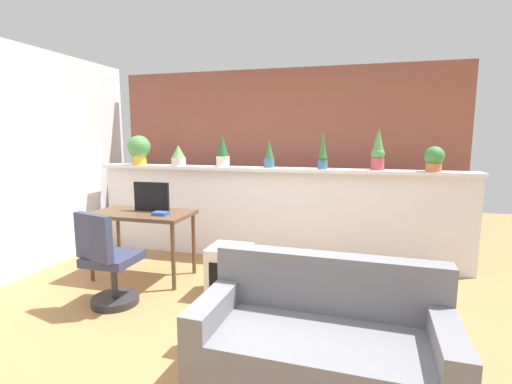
{
  "coord_description": "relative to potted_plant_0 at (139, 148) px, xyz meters",
  "views": [
    {
      "loc": [
        1.05,
        -2.65,
        1.6
      ],
      "look_at": [
        0.05,
        1.0,
        1.03
      ],
      "focal_mm": 26.49,
      "sensor_mm": 36.0,
      "label": 1
    }
  ],
  "objects": [
    {
      "name": "potted_plant_2",
      "position": [
        1.23,
        -0.01,
        -0.04
      ],
      "size": [
        0.17,
        0.17,
        0.39
      ],
      "color": "silver",
      "rests_on": "plant_shelf"
    },
    {
      "name": "divider_wall",
      "position": [
        1.88,
        0.04,
        -0.84
      ],
      "size": [
        4.76,
        0.16,
        1.15
      ],
      "primitive_type": "cube",
      "color": "silver",
      "rests_on": "ground"
    },
    {
      "name": "office_chair",
      "position": [
        0.71,
        -1.73,
        -1.03
      ],
      "size": [
        0.49,
        0.5,
        0.91
      ],
      "color": "#262628",
      "rests_on": "ground"
    },
    {
      "name": "couch",
      "position": [
        2.75,
        -2.36,
        -1.13
      ],
      "size": [
        1.59,
        0.81,
        0.8
      ],
      "color": "slate",
      "rests_on": "ground"
    },
    {
      "name": "potted_plant_5",
      "position": [
        3.14,
        0.02,
        -0.0
      ],
      "size": [
        0.16,
        0.16,
        0.49
      ],
      "color": "#B7474C",
      "rests_on": "plant_shelf"
    },
    {
      "name": "tv_monitor",
      "position": [
        0.7,
        -0.89,
        -0.5
      ],
      "size": [
        0.42,
        0.04,
        0.33
      ],
      "primitive_type": "cube",
      "color": "black",
      "rests_on": "desk"
    },
    {
      "name": "potted_plant_1",
      "position": [
        0.61,
        -0.03,
        -0.09
      ],
      "size": [
        0.19,
        0.19,
        0.27
      ],
      "color": "silver",
      "rests_on": "plant_shelf"
    },
    {
      "name": "potted_plant_4",
      "position": [
        2.51,
        -0.04,
        -0.03
      ],
      "size": [
        0.12,
        0.12,
        0.45
      ],
      "color": "#386B84",
      "rests_on": "plant_shelf"
    },
    {
      "name": "book_on_desk",
      "position": [
        0.9,
        -1.07,
        -0.65
      ],
      "size": [
        0.16,
        0.12,
        0.04
      ],
      "primitive_type": "cube",
      "color": "#2D4C8C",
      "rests_on": "desk"
    },
    {
      "name": "desk",
      "position": [
        0.62,
        -0.97,
        -0.75
      ],
      "size": [
        1.1,
        0.6,
        0.75
      ],
      "color": "brown",
      "rests_on": "ground"
    },
    {
      "name": "plant_shelf",
      "position": [
        1.88,
        -0.0,
        -0.24
      ],
      "size": [
        4.76,
        0.28,
        0.04
      ],
      "primitive_type": "cube",
      "color": "silver",
      "rests_on": "divider_wall"
    },
    {
      "name": "potted_plant_6",
      "position": [
        3.73,
        -0.04,
        -0.07
      ],
      "size": [
        0.21,
        0.21,
        0.28
      ],
      "color": "#C66B42",
      "rests_on": "plant_shelf"
    },
    {
      "name": "ground_plane",
      "position": [
        1.88,
        -1.96,
        -1.42
      ],
      "size": [
        12.0,
        12.0,
        0.0
      ],
      "primitive_type": "plane",
      "color": "#9E7042"
    },
    {
      "name": "potted_plant_0",
      "position": [
        0.0,
        0.0,
        0.0
      ],
      "size": [
        0.31,
        0.31,
        0.4
      ],
      "color": "gold",
      "rests_on": "plant_shelf"
    },
    {
      "name": "potted_plant_3",
      "position": [
        1.83,
        0.02,
        -0.06
      ],
      "size": [
        0.13,
        0.13,
        0.35
      ],
      "color": "#386B84",
      "rests_on": "plant_shelf"
    },
    {
      "name": "side_cube_shelf",
      "position": [
        1.72,
        -1.18,
        -1.17
      ],
      "size": [
        0.4,
        0.41,
        0.5
      ],
      "color": "silver",
      "rests_on": "ground"
    },
    {
      "name": "brick_wall_behind",
      "position": [
        1.88,
        0.64,
        -0.17
      ],
      "size": [
        4.76,
        0.1,
        2.5
      ],
      "primitive_type": "cube",
      "color": "brown",
      "rests_on": "ground"
    }
  ]
}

